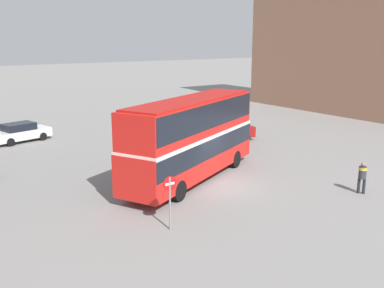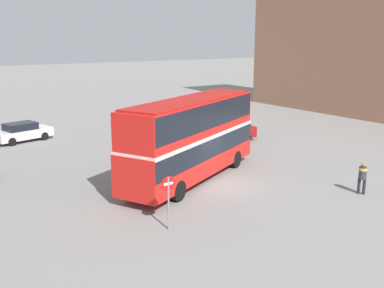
{
  "view_description": "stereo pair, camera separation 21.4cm",
  "coord_description": "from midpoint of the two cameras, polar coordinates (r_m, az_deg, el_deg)",
  "views": [
    {
      "loc": [
        -14.66,
        -18.26,
        7.89
      ],
      "look_at": [
        -0.75,
        1.8,
        2.09
      ],
      "focal_mm": 42.0,
      "sensor_mm": 36.0,
      "label": 1
    },
    {
      "loc": [
        -14.48,
        -18.38,
        7.89
      ],
      "look_at": [
        -0.75,
        1.8,
        2.09
      ],
      "focal_mm": 42.0,
      "sensor_mm": 36.0,
      "label": 2
    }
  ],
  "objects": [
    {
      "name": "parked_car_kerb_far",
      "position": [
        37.21,
        -20.58,
        1.44
      ],
      "size": [
        4.62,
        2.74,
        1.49
      ],
      "rotation": [
        0.0,
        0.0,
        0.25
      ],
      "color": "silver",
      "rests_on": "ground_plane"
    },
    {
      "name": "pedestrian_foreground",
      "position": [
        24.71,
        21.07,
        -3.68
      ],
      "size": [
        0.57,
        0.57,
        1.68
      ],
      "rotation": [
        0.0,
        0.0,
        3.74
      ],
      "color": "#232328",
      "rests_on": "ground_plane"
    },
    {
      "name": "double_decker_bus",
      "position": [
        24.97,
        0.25,
        1.29
      ],
      "size": [
        10.97,
        7.03,
        4.65
      ],
      "rotation": [
        0.0,
        0.0,
        0.45
      ],
      "color": "red",
      "rests_on": "ground_plane"
    },
    {
      "name": "parked_car_side_street",
      "position": [
        35.37,
        4.81,
        1.75
      ],
      "size": [
        4.31,
        2.61,
        1.6
      ],
      "rotation": [
        0.0,
        0.0,
        -0.2
      ],
      "color": "maroon",
      "rests_on": "ground_plane"
    },
    {
      "name": "no_entry_sign",
      "position": [
        18.71,
        -2.69,
        -6.37
      ],
      "size": [
        0.63,
        0.08,
        2.34
      ],
      "color": "gray",
      "rests_on": "ground_plane"
    },
    {
      "name": "ground_plane",
      "position": [
        24.7,
        4.06,
        -5.3
      ],
      "size": [
        240.0,
        240.0,
        0.0
      ],
      "primitive_type": "plane",
      "color": "gray"
    }
  ]
}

